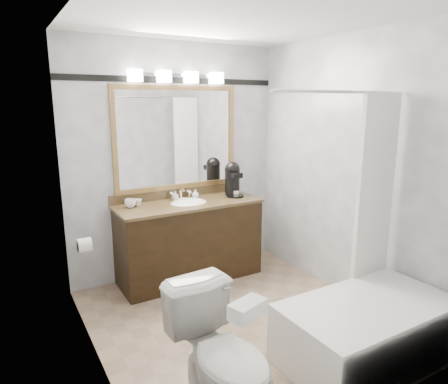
{
  "coord_description": "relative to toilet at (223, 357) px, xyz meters",
  "views": [
    {
      "loc": [
        -1.72,
        -2.68,
        1.88
      ],
      "look_at": [
        0.04,
        0.35,
        1.09
      ],
      "focal_mm": 32.0,
      "sensor_mm": 36.0,
      "label": 1
    }
  ],
  "objects": [
    {
      "name": "room",
      "position": [
        0.67,
        0.86,
        0.85
      ],
      "size": [
        2.42,
        2.62,
        2.52
      ],
      "color": "gray",
      "rests_on": "ground"
    },
    {
      "name": "vanity",
      "position": [
        0.67,
        1.88,
        0.05
      ],
      "size": [
        1.53,
        0.58,
        0.97
      ],
      "color": "black",
      "rests_on": "ground"
    },
    {
      "name": "mirror",
      "position": [
        0.67,
        2.14,
        1.1
      ],
      "size": [
        1.4,
        0.04,
        1.1
      ],
      "color": "#9B7946",
      "rests_on": "room"
    },
    {
      "name": "vanity_light_bar",
      "position": [
        0.67,
        2.09,
        1.74
      ],
      "size": [
        1.02,
        0.14,
        0.12
      ],
      "color": "silver",
      "rests_on": "room"
    },
    {
      "name": "accent_stripe",
      "position": [
        0.67,
        2.16,
        1.7
      ],
      "size": [
        2.4,
        0.01,
        0.06
      ],
      "primitive_type": "cube",
      "color": "black",
      "rests_on": "room"
    },
    {
      "name": "bathtub",
      "position": [
        1.23,
        -0.04,
        -0.12
      ],
      "size": [
        1.3,
        0.75,
        1.96
      ],
      "color": "white",
      "rests_on": "ground"
    },
    {
      "name": "tp_roll",
      "position": [
        -0.47,
        1.53,
        0.3
      ],
      "size": [
        0.11,
        0.12,
        0.12
      ],
      "primitive_type": "cylinder",
      "rotation": [
        0.0,
        1.57,
        0.0
      ],
      "color": "white",
      "rests_on": "room"
    },
    {
      "name": "toilet",
      "position": [
        0.0,
        0.0,
        0.0
      ],
      "size": [
        0.49,
        0.8,
        0.79
      ],
      "primitive_type": "imported",
      "rotation": [
        0.0,
        0.0,
        0.07
      ],
      "color": "white",
      "rests_on": "ground"
    },
    {
      "name": "tissue_box",
      "position": [
        0.0,
        -0.26,
        0.44
      ],
      "size": [
        0.23,
        0.16,
        0.08
      ],
      "primitive_type": "cube",
      "rotation": [
        0.0,
        0.0,
        0.29
      ],
      "color": "white",
      "rests_on": "toilet"
    },
    {
      "name": "coffee_maker",
      "position": [
        1.24,
        1.91,
        0.65
      ],
      "size": [
        0.2,
        0.25,
        0.38
      ],
      "rotation": [
        0.0,
        0.0,
        -0.06
      ],
      "color": "black",
      "rests_on": "vanity"
    },
    {
      "name": "cup_left",
      "position": [
        0.08,
        1.98,
        0.5
      ],
      "size": [
        0.13,
        0.13,
        0.09
      ],
      "primitive_type": "imported",
      "rotation": [
        0.0,
        0.0,
        0.19
      ],
      "color": "white",
      "rests_on": "vanity"
    },
    {
      "name": "cup_right",
      "position": [
        0.17,
        2.0,
        0.49
      ],
      "size": [
        0.09,
        0.09,
        0.07
      ],
      "primitive_type": "imported",
      "rotation": [
        0.0,
        0.0,
        0.27
      ],
      "color": "white",
      "rests_on": "vanity"
    },
    {
      "name": "soap_bottle_a",
      "position": [
        0.59,
        2.02,
        0.5
      ],
      "size": [
        0.05,
        0.05,
        0.1
      ],
      "primitive_type": "imported",
      "rotation": [
        0.0,
        0.0,
        0.19
      ],
      "color": "white",
      "rests_on": "vanity"
    },
    {
      "name": "soap_bottle_b",
      "position": [
        0.82,
        2.02,
        0.5
      ],
      "size": [
        0.1,
        0.1,
        0.09
      ],
      "primitive_type": "imported",
      "rotation": [
        0.0,
        0.0,
        -0.41
      ],
      "color": "white",
      "rests_on": "vanity"
    },
    {
      "name": "soap_bar",
      "position": [
        0.65,
        2.0,
        0.47
      ],
      "size": [
        0.09,
        0.07,
        0.02
      ],
      "primitive_type": "cube",
      "rotation": [
        0.0,
        0.0,
        0.34
      ],
      "color": "#C3B3A0",
      "rests_on": "vanity"
    }
  ]
}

